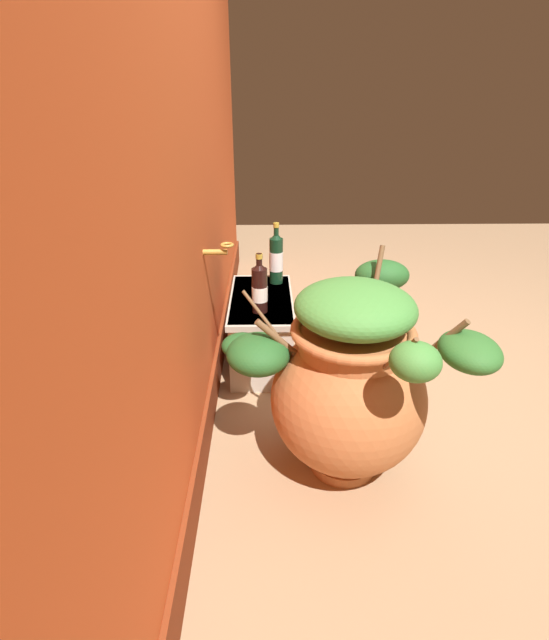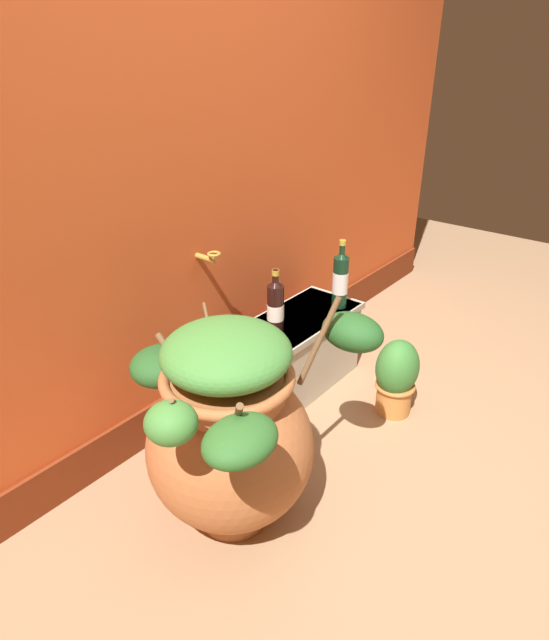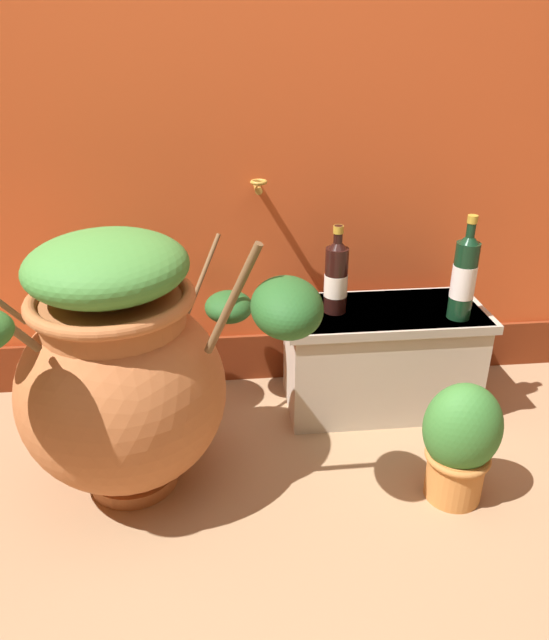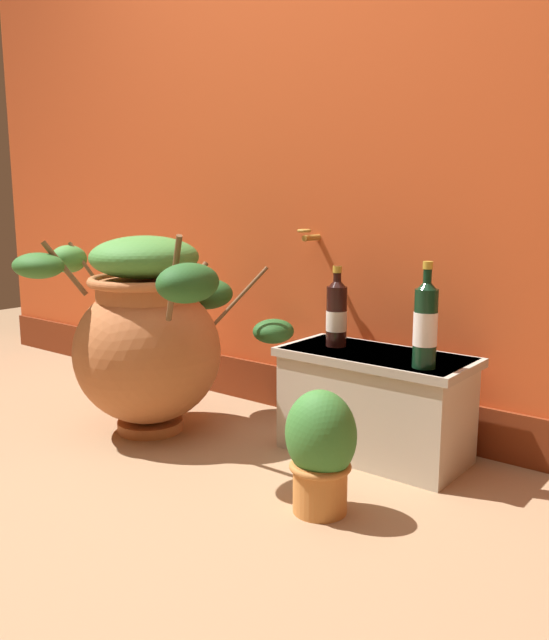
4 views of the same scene
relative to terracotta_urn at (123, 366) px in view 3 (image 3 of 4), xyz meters
The scene contains 7 objects.
ground_plane 0.77m from the terracotta_urn, 56.13° to the right, with size 7.00×7.00×0.00m, color #9E7A56.
back_wall 1.17m from the terracotta_urn, 60.60° to the left, with size 4.40×0.33×2.60m.
terracotta_urn is the anchor object (origin of this frame).
stone_ledge 0.91m from the terracotta_urn, 21.31° to the left, with size 0.68×0.33×0.38m.
wine_bottle_left 0.74m from the terracotta_urn, 26.55° to the left, with size 0.08×0.08×0.29m.
wine_bottle_middle 1.08m from the terracotta_urn, 12.83° to the left, with size 0.08×0.08×0.34m.
potted_shrub 0.96m from the terracotta_urn, 10.00° to the right, with size 0.22×0.19×0.37m.
Camera 3 is at (-0.10, -0.90, 1.23)m, focal length 33.51 mm.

